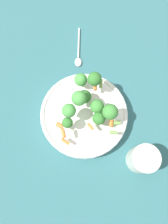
{
  "coord_description": "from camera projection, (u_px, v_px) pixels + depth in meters",
  "views": [
    {
      "loc": [
        0.18,
        -0.04,
        0.74
      ],
      "look_at": [
        0.0,
        0.0,
        0.07
      ],
      "focal_mm": 35.0,
      "sensor_mm": 36.0,
      "label": 1
    }
  ],
  "objects": [
    {
      "name": "spoon",
      "position": [
        78.0,
        54.0,
        0.82
      ],
      "size": [
        0.16,
        0.06,
        0.01
      ],
      "rotation": [
        0.0,
        0.0,
        6.04
      ],
      "color": "silver",
      "rests_on": "ground_plane"
    },
    {
      "name": "bowl",
      "position": [
        84.0,
        115.0,
        0.73
      ],
      "size": [
        0.29,
        0.29,
        0.05
      ],
      "color": "white",
      "rests_on": "ground_plane"
    },
    {
      "name": "cup",
      "position": [
        143.0,
        159.0,
        0.67
      ],
      "size": [
        0.09,
        0.09,
        0.1
      ],
      "color": "silver",
      "rests_on": "ground_plane"
    },
    {
      "name": "pasta_salad",
      "position": [
        89.0,
        102.0,
        0.66
      ],
      "size": [
        0.22,
        0.2,
        0.1
      ],
      "color": "#8CB766",
      "rests_on": "bowl"
    },
    {
      "name": "ground_plane",
      "position": [
        84.0,
        117.0,
        0.76
      ],
      "size": [
        3.0,
        3.0,
        0.0
      ],
      "primitive_type": "plane",
      "color": "#2D6066"
    }
  ]
}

